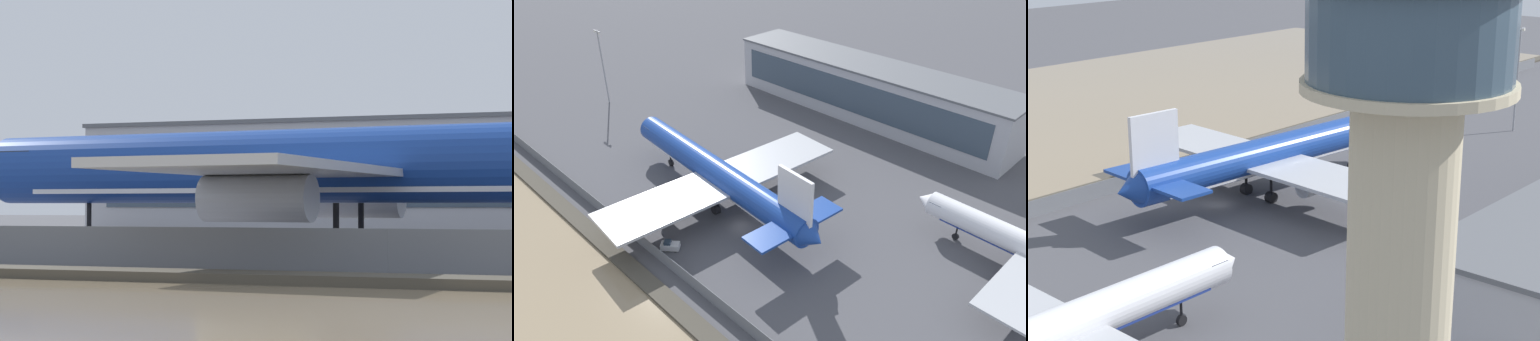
{
  "view_description": "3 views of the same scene",
  "coord_description": "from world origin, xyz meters",
  "views": [
    {
      "loc": [
        9.84,
        -65.76,
        3.72
      ],
      "look_at": [
        -12.96,
        1.47,
        6.17
      ],
      "focal_mm": 70.0,
      "sensor_mm": 36.0,
      "label": 1
    },
    {
      "loc": [
        55.88,
        -48.41,
        56.05
      ],
      "look_at": [
        -4.83,
        12.42,
        4.79
      ],
      "focal_mm": 35.0,
      "sensor_mm": 36.0,
      "label": 2
    },
    {
      "loc": [
        84.22,
        86.09,
        42.06
      ],
      "look_at": [
        -7.15,
        6.81,
        5.06
      ],
      "focal_mm": 60.0,
      "sensor_mm": 36.0,
      "label": 3
    }
  ],
  "objects": [
    {
      "name": "terminal_building",
      "position": [
        -13.12,
        56.98,
        7.13
      ],
      "size": [
        79.92,
        15.26,
        14.24
      ],
      "color": "#B2B2B7",
      "rests_on": "ground"
    },
    {
      "name": "baggage_tug",
      "position": [
        -3.86,
        -13.03,
        0.81
      ],
      "size": [
        3.46,
        3.31,
        1.8
      ],
      "color": "white",
      "rests_on": "ground"
    },
    {
      "name": "shoreline_seawall",
      "position": [
        0.0,
        -20.5,
        0.25
      ],
      "size": [
        320.0,
        3.0,
        0.5
      ],
      "color": "#474238",
      "rests_on": "ground"
    },
    {
      "name": "apron_light_mast_apron_west",
      "position": [
        -69.83,
        12.65,
        11.51
      ],
      "size": [
        3.2,
        0.4,
        20.47
      ],
      "color": "#93969B",
      "rests_on": "ground"
    },
    {
      "name": "perimeter_fence",
      "position": [
        0.0,
        -16.0,
        1.26
      ],
      "size": [
        280.0,
        0.1,
        2.52
      ],
      "color": "slate",
      "rests_on": "ground"
    },
    {
      "name": "ground_plane",
      "position": [
        0.0,
        0.0,
        0.0
      ],
      "size": [
        500.0,
        500.0,
        0.0
      ],
      "primitive_type": "plane",
      "color": "#4C4C51"
    },
    {
      "name": "cargo_jet_blue",
      "position": [
        -9.08,
        2.56,
        6.28
      ],
      "size": [
        57.44,
        49.58,
        16.45
      ],
      "color": "#193D93",
      "rests_on": "ground"
    }
  ]
}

